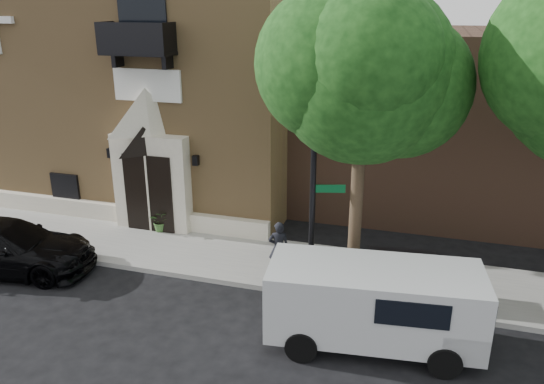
# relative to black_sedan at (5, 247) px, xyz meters

# --- Properties ---
(ground) EXTENTS (120.00, 120.00, 0.00)m
(ground) POSITION_rel_black_sedan_xyz_m (3.76, 0.95, -0.74)
(ground) COLOR black
(ground) RESTS_ON ground
(sidewalk) EXTENTS (42.00, 3.00, 0.15)m
(sidewalk) POSITION_rel_black_sedan_xyz_m (4.76, 2.45, -0.66)
(sidewalk) COLOR gray
(sidewalk) RESTS_ON ground
(church) EXTENTS (12.20, 11.01, 9.30)m
(church) POSITION_rel_black_sedan_xyz_m (0.78, 8.91, 3.90)
(church) COLOR #A57F4E
(church) RESTS_ON ground
(street_tree_left) EXTENTS (4.97, 4.38, 7.77)m
(street_tree_left) POSITION_rel_black_sedan_xyz_m (9.79, 1.30, 5.13)
(street_tree_left) COLOR #38281C
(street_tree_left) RESTS_ON sidewalk
(black_sedan) EXTENTS (5.36, 2.90, 1.48)m
(black_sedan) POSITION_rel_black_sedan_xyz_m (0.00, 0.00, 0.00)
(black_sedan) COLOR black
(black_sedan) RESTS_ON ground
(cargo_van) EXTENTS (4.87, 2.40, 1.91)m
(cargo_van) POSITION_rel_black_sedan_xyz_m (10.69, -0.53, 0.33)
(cargo_van) COLOR silver
(cargo_van) RESTS_ON ground
(street_sign) EXTENTS (1.01, 0.86, 5.53)m
(street_sign) POSITION_rel_black_sedan_xyz_m (8.72, 1.18, 2.20)
(street_sign) COLOR black
(street_sign) RESTS_ON sidewalk
(fire_hydrant) EXTENTS (0.48, 0.39, 0.85)m
(fire_hydrant) POSITION_rel_black_sedan_xyz_m (10.35, 1.24, -0.17)
(fire_hydrant) COLOR #A50400
(fire_hydrant) RESTS_ON sidewalk
(dumpster) EXTENTS (1.79, 1.13, 1.11)m
(dumpster) POSITION_rel_black_sedan_xyz_m (11.00, 1.56, -0.02)
(dumpster) COLOR #0D321B
(dumpster) RESTS_ON sidewalk
(planter) EXTENTS (0.73, 0.66, 0.71)m
(planter) POSITION_rel_black_sedan_xyz_m (3.09, 3.48, -0.23)
(planter) COLOR #3F6D30
(planter) RESTS_ON sidewalk
(pedestrian_near) EXTENTS (0.66, 0.52, 1.58)m
(pedestrian_near) POSITION_rel_black_sedan_xyz_m (7.66, 1.75, 0.20)
(pedestrian_near) COLOR black
(pedestrian_near) RESTS_ON sidewalk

